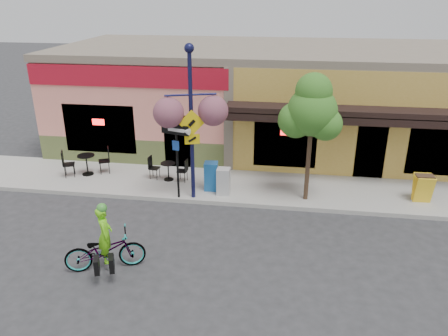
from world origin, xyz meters
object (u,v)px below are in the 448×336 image
cyclist_rider (106,243)px  lamp_post (191,125)px  one_way_sign (177,162)px  street_tree (310,138)px  bicycle (105,250)px  newspaper_box_grey (223,181)px  building (262,96)px  newspaper_box_blue (211,176)px

cyclist_rider → lamp_post: lamp_post is taller
one_way_sign → street_tree: street_tree is taller
bicycle → cyclist_rider: cyclist_rider is taller
one_way_sign → newspaper_box_grey: bearing=32.7°
newspaper_box_grey → street_tree: bearing=0.7°
lamp_post → street_tree: bearing=-11.5°
lamp_post → newspaper_box_grey: (1.00, 0.40, -2.13)m
building → lamp_post: lamp_post is taller
cyclist_rider → newspaper_box_grey: cyclist_rider is taller
building → cyclist_rider: 11.56m
newspaper_box_blue → newspaper_box_grey: (0.49, -0.30, -0.04)m
bicycle → cyclist_rider: size_ratio=1.33×
building → newspaper_box_grey: bearing=-97.7°
lamp_post → newspaper_box_blue: 2.26m
building → cyclist_rider: size_ratio=11.68×
one_way_sign → newspaper_box_blue: one_way_sign is taller
cyclist_rider → newspaper_box_blue: (1.89, 4.93, -0.11)m
cyclist_rider → one_way_sign: (0.88, 4.15, 0.69)m
lamp_post → street_tree: 3.90m
lamp_post → newspaper_box_grey: size_ratio=5.42×
bicycle → newspaper_box_grey: newspaper_box_grey is taller
cyclist_rider → lamp_post: bearing=-39.1°
bicycle → lamp_post: lamp_post is taller
building → bicycle: bearing=-106.7°
bicycle → newspaper_box_grey: 5.23m
building → cyclist_rider: (-3.24, -11.00, -1.47)m
bicycle → newspaper_box_blue: (1.94, 4.93, 0.13)m
newspaper_box_blue → newspaper_box_grey: newspaper_box_blue is taller
lamp_post → one_way_sign: (-0.50, -0.08, -1.29)m
building → lamp_post: 7.03m
lamp_post → one_way_sign: 1.39m
building → newspaper_box_blue: bearing=-102.5°
bicycle → newspaper_box_blue: bearing=-42.5°
lamp_post → bicycle: bearing=-126.7°
building → newspaper_box_blue: 6.42m
bicycle → cyclist_rider: (0.05, 0.00, 0.23)m
building → one_way_sign: bearing=-109.0°
street_tree → newspaper_box_grey: bearing=-179.2°
newspaper_box_blue → one_way_sign: bearing=-146.5°
one_way_sign → newspaper_box_blue: bearing=52.6°
newspaper_box_grey → one_way_sign: bearing=-162.3°
newspaper_box_blue → street_tree: street_tree is taller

